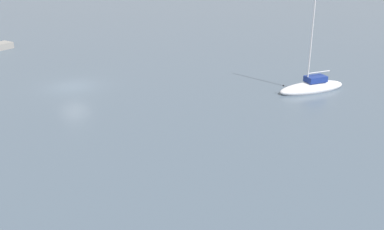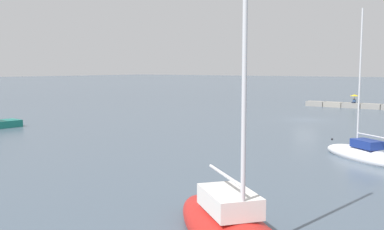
# 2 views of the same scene
# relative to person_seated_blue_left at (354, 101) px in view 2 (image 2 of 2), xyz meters

# --- Properties ---
(ground_plane) EXTENTS (500.00, 500.00, 0.00)m
(ground_plane) POSITION_rel_person_seated_blue_left_xyz_m (0.29, 17.75, -0.97)
(ground_plane) COLOR #475666
(seawall_pier) EXTENTS (13.17, 1.70, 0.72)m
(seawall_pier) POSITION_rel_person_seated_blue_left_xyz_m (0.29, -0.16, -0.61)
(seawall_pier) COLOR gray
(seawall_pier) RESTS_ON ground_plane
(person_seated_blue_left) EXTENTS (0.48, 0.66, 0.73)m
(person_seated_blue_left) POSITION_rel_person_seated_blue_left_xyz_m (0.00, 0.00, 0.00)
(person_seated_blue_left) COLOR #1E2333
(person_seated_blue_left) RESTS_ON seawall_pier
(umbrella_open_yellow) EXTENTS (1.23, 1.23, 1.27)m
(umbrella_open_yellow) POSITION_rel_person_seated_blue_left_xyz_m (-0.01, -0.12, 0.85)
(umbrella_open_yellow) COLOR black
(umbrella_open_yellow) RESTS_ON seawall_pier
(sailboat_white_far) EXTENTS (6.30, 5.02, 9.63)m
(sailboat_white_far) POSITION_rel_person_seated_blue_left_xyz_m (-10.28, 35.77, -0.65)
(sailboat_white_far) COLOR silver
(sailboat_white_far) RESTS_ON ground_plane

